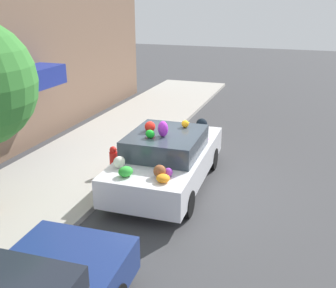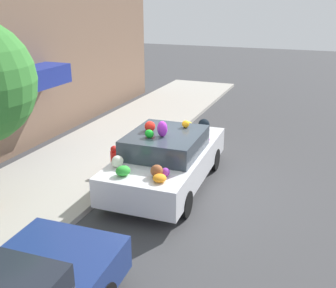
{
  "view_description": "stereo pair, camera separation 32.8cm",
  "coord_description": "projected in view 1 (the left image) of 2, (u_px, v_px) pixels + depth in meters",
  "views": [
    {
      "loc": [
        -8.13,
        -2.82,
        4.21
      ],
      "look_at": [
        0.0,
        0.04,
        1.05
      ],
      "focal_mm": 42.0,
      "sensor_mm": 36.0,
      "label": 1
    },
    {
      "loc": [
        -8.01,
        -3.12,
        4.21
      ],
      "look_at": [
        0.0,
        0.04,
        1.05
      ],
      "focal_mm": 42.0,
      "sensor_mm": 36.0,
      "label": 2
    }
  ],
  "objects": [
    {
      "name": "sidewalk_curb",
      "position": [
        73.0,
        167.0,
        10.34
      ],
      "size": [
        24.0,
        3.2,
        0.13
      ],
      "color": "#B2ADA3",
      "rests_on": "ground"
    },
    {
      "name": "art_car",
      "position": [
        167.0,
        158.0,
        9.25
      ],
      "size": [
        4.17,
        1.93,
        1.72
      ],
      "rotation": [
        0.0,
        0.0,
        0.03
      ],
      "color": "silver",
      "rests_on": "ground"
    },
    {
      "name": "fire_hydrant",
      "position": [
        114.0,
        160.0,
        9.76
      ],
      "size": [
        0.2,
        0.2,
        0.7
      ],
      "color": "red",
      "rests_on": "sidewalk_curb"
    },
    {
      "name": "ground_plane",
      "position": [
        170.0,
        185.0,
        9.52
      ],
      "size": [
        60.0,
        60.0,
        0.0
      ],
      "primitive_type": "plane",
      "color": "#424244"
    }
  ]
}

